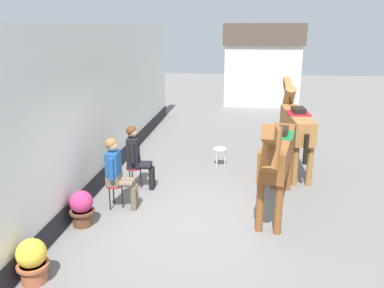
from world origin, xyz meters
The scene contains 10 objects.
ground_plane centered at (0.00, 3.00, 0.00)m, with size 40.00×40.00×0.00m, color slate.
pub_facade_wall centered at (-2.55, 1.50, 1.54)m, with size 0.34×14.00×3.40m.
distant_cottage centered at (1.40, 11.67, 1.80)m, with size 3.40×2.60×3.50m.
seated_visitor_near centered at (-1.70, 0.27, 0.78)m, with size 0.61×0.49×1.39m.
seated_visitor_far centered at (-1.59, 1.25, 0.78)m, with size 0.61×0.49×1.39m.
saddled_horse_near centered at (1.25, 0.51, 1.16)m, with size 0.85×2.97×2.06m.
saddled_horse_far centered at (1.87, 2.93, 1.16)m, with size 0.57×3.00×2.06m.
flower_planter_near centered at (-2.14, -2.10, 0.33)m, with size 0.43×0.43×0.64m.
flower_planter_far centered at (-2.12, -0.49, 0.33)m, with size 0.43×0.43×0.64m.
spare_stool_white centered at (0.08, 2.87, 0.40)m, with size 0.32×0.32×0.46m.
Camera 1 is at (0.57, -6.37, 3.34)m, focal length 36.52 mm.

